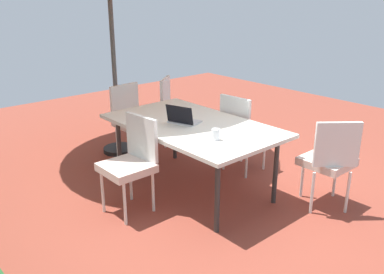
{
  "coord_description": "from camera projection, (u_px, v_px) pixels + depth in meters",
  "views": [
    {
      "loc": [
        -3.21,
        2.83,
        2.15
      ],
      "look_at": [
        0.0,
        0.0,
        0.62
      ],
      "focal_mm": 38.61,
      "sensor_mm": 36.0,
      "label": 1
    }
  ],
  "objects": [
    {
      "name": "chair_east",
      "position": [
        132.0,
        118.0,
        5.46
      ],
      "size": [
        0.48,
        0.47,
        0.98
      ],
      "rotation": [
        0.0,
        0.0,
        4.79
      ],
      "color": "beige",
      "rests_on": "ground_plane"
    },
    {
      "name": "chair_southwest",
      "position": [
        330.0,
        158.0,
        4.15
      ],
      "size": [
        0.59,
        0.58,
        0.98
      ],
      "rotation": [
        0.0,
        0.0,
        0.88
      ],
      "color": "beige",
      "rests_on": "ground_plane"
    },
    {
      "name": "chair_southeast",
      "position": [
        176.0,
        108.0,
        5.94
      ],
      "size": [
        0.58,
        0.58,
        0.98
      ],
      "rotation": [
        0.0,
        0.0,
        5.37
      ],
      "color": "beige",
      "rests_on": "ground_plane"
    },
    {
      "name": "ground_plane",
      "position": [
        192.0,
        189.0,
        4.76
      ],
      "size": [
        10.0,
        10.0,
        0.02
      ],
      "primitive_type": "cube",
      "color": "brown"
    },
    {
      "name": "laptop",
      "position": [
        183.0,
        119.0,
        4.48
      ],
      "size": [
        0.38,
        0.33,
        0.21
      ],
      "rotation": [
        0.0,
        0.0,
        0.32
      ],
      "color": "#B7B7BC",
      "rests_on": "dining_table"
    },
    {
      "name": "dining_table",
      "position": [
        192.0,
        128.0,
        4.51
      ],
      "size": [
        1.97,
        1.16,
        0.78
      ],
      "color": "silver",
      "rests_on": "ground_plane"
    },
    {
      "name": "chair_south",
      "position": [
        242.0,
        129.0,
        5.03
      ],
      "size": [
        0.46,
        0.47,
        0.98
      ],
      "rotation": [
        0.0,
        0.0,
        0.06
      ],
      "color": "beige",
      "rests_on": "ground_plane"
    },
    {
      "name": "cup",
      "position": [
        216.0,
        134.0,
        3.98
      ],
      "size": [
        0.08,
        0.08,
        0.11
      ],
      "primitive_type": "cylinder",
      "color": "white",
      "rests_on": "dining_table"
    },
    {
      "name": "chair_north",
      "position": [
        131.0,
        160.0,
        4.11
      ],
      "size": [
        0.47,
        0.48,
        0.98
      ],
      "rotation": [
        0.0,
        0.0,
        3.23
      ],
      "color": "beige",
      "rests_on": "ground_plane"
    }
  ]
}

